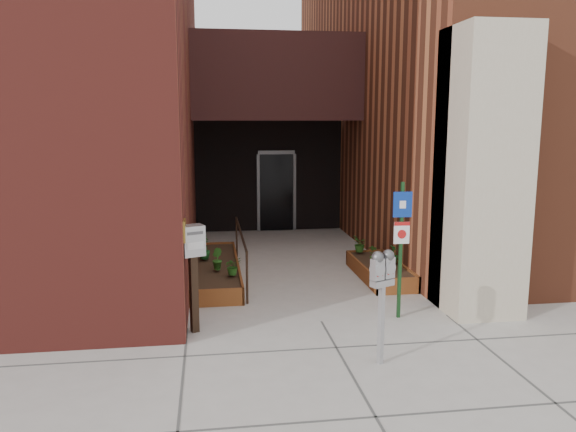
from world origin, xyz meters
name	(u,v)px	position (x,y,z in m)	size (l,w,h in m)	color
ground	(321,322)	(0.00, 0.00, 0.00)	(80.00, 80.00, 0.00)	#9E9991
architecture	(263,42)	(-0.18, 6.89, 4.98)	(20.00, 14.60, 10.00)	maroon
planter_left	(215,270)	(-1.55, 2.70, 0.13)	(0.90, 3.60, 0.30)	brown
planter_right	(380,271)	(1.60, 2.20, 0.13)	(0.80, 2.20, 0.30)	brown
handrail	(241,239)	(-1.05, 2.65, 0.75)	(0.04, 3.34, 0.90)	black
parking_meter	(382,277)	(0.43, -1.55, 1.12)	(0.33, 0.24, 1.45)	#ACABAE
sign_post	(401,236)	(1.22, 0.01, 1.29)	(0.29, 0.07, 2.10)	#143817
payment_dropbox	(193,256)	(-1.88, -0.14, 1.13)	(0.37, 0.33, 1.56)	black
shrub_left_a	(233,266)	(-1.25, 1.73, 0.46)	(0.29, 0.29, 0.32)	#215618
shrub_left_b	(217,259)	(-1.53, 2.14, 0.50)	(0.22, 0.22, 0.39)	#27621C
shrub_left_c	(204,249)	(-1.76, 2.97, 0.50)	(0.23, 0.23, 0.41)	#17501C
shrub_left_d	(204,244)	(-1.77, 3.60, 0.47)	(0.18, 0.18, 0.35)	#225919
shrub_right_a	(393,254)	(1.85, 2.18, 0.47)	(0.19, 0.19, 0.34)	#17531A
shrub_right_b	(373,253)	(1.49, 2.33, 0.46)	(0.17, 0.17, 0.32)	#295B1A
shrub_right_c	(360,244)	(1.44, 3.10, 0.48)	(0.32, 0.32, 0.35)	#245618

